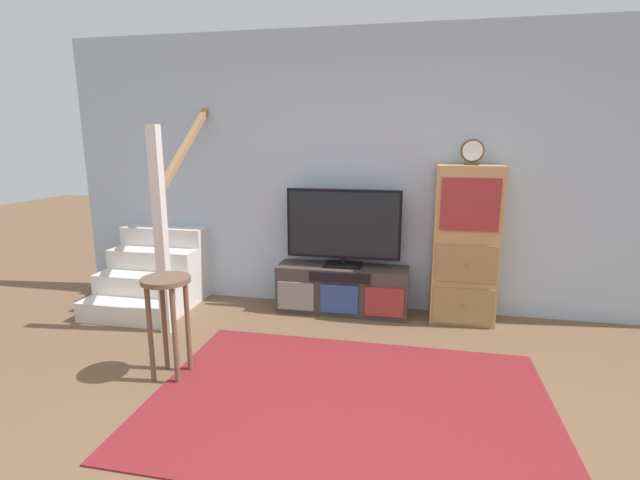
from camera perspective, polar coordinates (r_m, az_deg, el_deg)
The scene contains 9 objects.
ground_plane at distance 2.75m, azimuth 1.59°, elevation -25.62°, with size 20.00×20.00×0.00m, color brown.
back_wall at distance 4.62m, azimuth 7.13°, elevation 8.08°, with size 6.40×0.12×2.70m, color #A8BCD1.
area_rug at distance 3.23m, azimuth 3.57°, elevation -19.07°, with size 2.60×1.80×0.01m, color maroon.
media_console at distance 4.61m, azimuth 2.74°, elevation -6.06°, with size 1.28×0.38×0.46m.
television at distance 4.48m, azimuth 2.88°, elevation 1.73°, with size 1.10×0.22×0.75m.
side_cabinet at distance 4.47m, azimuth 17.36°, elevation -0.65°, with size 0.58×0.38×1.46m.
desk_clock at distance 4.35m, azimuth 18.15°, elevation 10.20°, with size 0.20×0.08×0.23m.
staircase at distance 5.23m, azimuth -18.68°, elevation -2.89°, with size 1.00×1.36×2.20m.
bar_stool_near at distance 3.47m, azimuth -18.18°, elevation -7.46°, with size 0.34×0.34×0.74m.
Camera 1 is at (0.37, -2.13, 1.70)m, focal length 26.12 mm.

